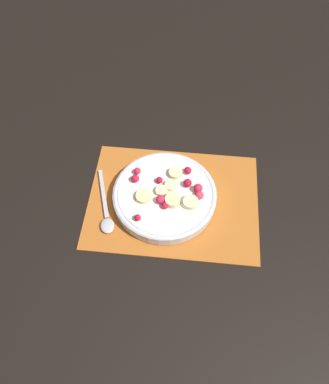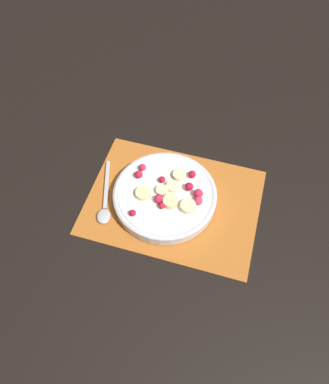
{
  "view_description": "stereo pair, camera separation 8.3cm",
  "coord_description": "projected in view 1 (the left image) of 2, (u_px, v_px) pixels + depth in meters",
  "views": [
    {
      "loc": [
        -0.03,
        0.45,
        0.73
      ],
      "look_at": [
        0.02,
        0.0,
        0.04
      ],
      "focal_mm": 35.0,
      "sensor_mm": 36.0,
      "label": 1
    },
    {
      "loc": [
        -0.11,
        0.44,
        0.73
      ],
      "look_at": [
        0.02,
        0.0,
        0.04
      ],
      "focal_mm": 35.0,
      "sensor_mm": 36.0,
      "label": 2
    }
  ],
  "objects": [
    {
      "name": "placemat",
      "position": [
        173.0,
        200.0,
        0.86
      ],
      "size": [
        0.39,
        0.29,
        0.01
      ],
      "color": "#B26023",
      "rests_on": "ground_plane"
    },
    {
      "name": "fruit_bowl",
      "position": [
        165.0,
        196.0,
        0.84
      ],
      "size": [
        0.23,
        0.23,
        0.05
      ],
      "color": "silver",
      "rests_on": "placemat"
    },
    {
      "name": "ground_plane",
      "position": [
        173.0,
        201.0,
        0.86
      ],
      "size": [
        3.0,
        3.0,
        0.0
      ],
      "primitive_type": "plane",
      "color": "black"
    },
    {
      "name": "spoon",
      "position": [
        106.0,
        215.0,
        0.83
      ],
      "size": [
        0.07,
        0.17,
        0.01
      ],
      "rotation": [
        0.0,
        0.0,
        1.88
      ],
      "color": "#B2B2B7",
      "rests_on": "placemat"
    }
  ]
}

